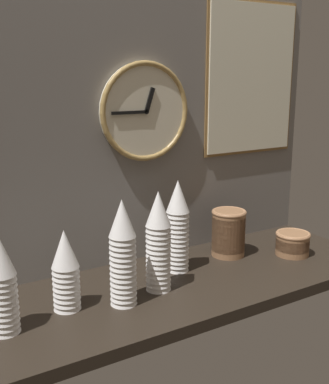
% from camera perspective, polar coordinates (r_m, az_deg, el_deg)
% --- Properties ---
extents(ground_plane, '(1.60, 0.56, 0.04)m').
position_cam_1_polar(ground_plane, '(1.72, 1.34, -11.02)').
color(ground_plane, black).
extents(wall_tiled_back, '(1.60, 0.03, 1.05)m').
position_cam_1_polar(wall_tiled_back, '(1.79, -3.22, 8.17)').
color(wall_tiled_back, slate).
rests_on(wall_tiled_back, ground_plane).
extents(cup_stack_center_left, '(0.08, 0.08, 0.34)m').
position_cam_1_polar(cup_stack_center_left, '(1.49, -4.97, -7.18)').
color(cup_stack_center_left, white).
rests_on(cup_stack_center_left, ground_plane).
extents(cup_stack_center_right, '(0.08, 0.08, 0.34)m').
position_cam_1_polar(cup_stack_center_right, '(1.73, 1.57, -4.04)').
color(cup_stack_center_right, white).
rests_on(cup_stack_center_right, ground_plane).
extents(cup_stack_center, '(0.08, 0.08, 0.34)m').
position_cam_1_polar(cup_stack_center, '(1.58, -0.74, -5.86)').
color(cup_stack_center, white).
rests_on(cup_stack_center, ground_plane).
extents(cup_stack_far_left, '(0.08, 0.08, 0.29)m').
position_cam_1_polar(cup_stack_far_left, '(1.41, -18.75, -10.30)').
color(cup_stack_far_left, white).
rests_on(cup_stack_far_left, ground_plane).
extents(cup_stack_left, '(0.08, 0.08, 0.25)m').
position_cam_1_polar(cup_stack_left, '(1.50, -11.66, -9.04)').
color(cup_stack_left, white).
rests_on(cup_stack_left, ground_plane).
extents(bowl_stack_right, '(0.14, 0.14, 0.18)m').
position_cam_1_polar(bowl_stack_right, '(1.92, 7.59, -4.70)').
color(bowl_stack_right, '#996B47').
rests_on(bowl_stack_right, ground_plane).
extents(bowl_stack_far_right, '(0.14, 0.14, 0.09)m').
position_cam_1_polar(bowl_stack_far_right, '(1.99, 14.95, -5.81)').
color(bowl_stack_far_right, '#996B47').
rests_on(bowl_stack_far_right, ground_plane).
extents(wall_clock, '(0.36, 0.03, 0.36)m').
position_cam_1_polar(wall_clock, '(1.77, -2.30, 9.51)').
color(wall_clock, beige).
extents(menu_board, '(0.47, 0.01, 0.62)m').
position_cam_1_polar(menu_board, '(2.07, 10.28, 13.06)').
color(menu_board, olive).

